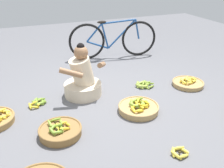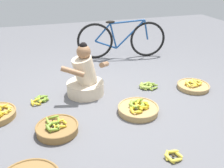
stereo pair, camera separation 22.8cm
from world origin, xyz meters
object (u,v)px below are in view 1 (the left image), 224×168
banana_basket_mid_left (138,108)px  loose_bananas_front_right (144,85)px  vendor_woman_front (83,80)px  loose_bananas_back_center (38,103)px  bicycle_leaning (113,39)px  loose_bananas_mid_right (179,152)px  banana_basket_back_left (60,131)px  banana_basket_near_vendor (188,83)px

banana_basket_mid_left → loose_bananas_front_right: size_ratio=1.72×
vendor_woman_front → loose_bananas_back_center: (-0.63, -0.03, -0.21)m
loose_bananas_back_center → vendor_woman_front: bearing=2.8°
vendor_woman_front → loose_bananas_front_right: bearing=-5.1°
bicycle_leaning → loose_bananas_back_center: bicycle_leaning is taller
loose_bananas_mid_right → bicycle_leaning: bearing=80.6°
loose_bananas_mid_right → banana_basket_mid_left: bearing=89.9°
banana_basket_back_left → loose_bananas_mid_right: size_ratio=2.49×
vendor_woman_front → banana_basket_mid_left: bearing=-52.6°
vendor_woman_front → loose_bananas_front_right: (0.92, -0.08, -0.21)m
banana_basket_near_vendor → banana_basket_back_left: size_ratio=1.01×
banana_basket_mid_left → banana_basket_near_vendor: size_ratio=1.08×
banana_basket_near_vendor → loose_bananas_mid_right: bearing=-130.1°
bicycle_leaning → loose_bananas_front_right: 1.43m
banana_basket_near_vendor → banana_basket_back_left: banana_basket_back_left is taller
banana_basket_near_vendor → banana_basket_back_left: (-2.05, -0.49, 0.01)m
vendor_woman_front → banana_basket_back_left: bearing=-121.7°
loose_bananas_front_right → loose_bananas_mid_right: 1.51m
bicycle_leaning → vendor_woman_front: bearing=-127.2°
banana_basket_near_vendor → loose_bananas_mid_right: size_ratio=2.50×
loose_bananas_front_right → banana_basket_near_vendor: bearing=-19.0°
banana_basket_back_left → loose_bananas_front_right: size_ratio=1.58×
banana_basket_near_vendor → loose_bananas_back_center: banana_basket_near_vendor is taller
bicycle_leaning → banana_basket_mid_left: 2.06m
banana_basket_back_left → bicycle_leaning: bearing=54.8°
loose_bananas_mid_right → loose_bananas_back_center: size_ratio=0.74×
loose_bananas_mid_right → loose_bananas_back_center: loose_bananas_back_center is taller
vendor_woman_front → loose_bananas_mid_right: bearing=-71.4°
banana_basket_back_left → loose_bananas_mid_right: (1.01, -0.75, -0.03)m
vendor_woman_front → bicycle_leaning: (0.99, 1.31, 0.12)m
bicycle_leaning → loose_bananas_front_right: bearing=-93.0°
loose_bananas_mid_right → loose_bananas_back_center: bearing=127.2°
bicycle_leaning → loose_bananas_front_right: bicycle_leaning is taller
loose_bananas_back_center → banana_basket_back_left: bearing=-79.9°
loose_bananas_front_right → banana_basket_mid_left: bearing=-123.7°
bicycle_leaning → banana_basket_near_vendor: bearing=-70.4°
bicycle_leaning → banana_basket_near_vendor: size_ratio=3.56×
bicycle_leaning → loose_bananas_front_right: size_ratio=5.66×
bicycle_leaning → loose_bananas_mid_right: bearing=-99.4°
vendor_woman_front → bicycle_leaning: vendor_woman_front is taller
vendor_woman_front → loose_bananas_front_right: 0.95m
vendor_woman_front → loose_bananas_mid_right: (0.52, -1.54, -0.21)m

